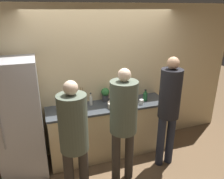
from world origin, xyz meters
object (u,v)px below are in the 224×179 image
(person_right, at_px, (169,105))
(potted_plant, at_px, (105,94))
(person_left, at_px, (74,134))
(refrigerator, at_px, (20,120))
(utensil_crock, at_px, (82,99))
(bottle_clear, at_px, (91,100))
(bottle_red, at_px, (118,98))
(bottle_green, at_px, (145,96))
(fruit_bowl, at_px, (117,105))
(cup_white, at_px, (141,102))
(person_center, at_px, (123,116))

(person_right, height_order, potted_plant, person_right)
(person_left, bearing_deg, refrigerator, 129.23)
(refrigerator, relative_size, potted_plant, 7.60)
(utensil_crock, distance_m, potted_plant, 0.42)
(person_left, bearing_deg, bottle_clear, 65.19)
(bottle_red, bearing_deg, bottle_clear, -178.95)
(bottle_green, distance_m, potted_plant, 0.72)
(fruit_bowl, relative_size, potted_plant, 1.22)
(cup_white, bearing_deg, person_right, -59.07)
(person_center, bearing_deg, person_left, -166.40)
(person_center, relative_size, person_right, 0.96)
(bottle_red, xyz_separation_m, cup_white, (0.34, -0.26, -0.01))
(refrigerator, relative_size, person_right, 1.01)
(person_left, xyz_separation_m, cup_white, (1.28, 0.73, -0.05))
(fruit_bowl, bearing_deg, bottle_clear, 150.48)
(fruit_bowl, distance_m, cup_white, 0.44)
(utensil_crock, xyz_separation_m, potted_plant, (0.41, -0.04, 0.06))
(refrigerator, relative_size, bottle_red, 13.01)
(person_center, height_order, potted_plant, person_center)
(person_center, bearing_deg, person_right, 8.43)
(person_center, bearing_deg, utensil_crock, 113.59)
(cup_white, bearing_deg, refrigerator, 176.97)
(fruit_bowl, bearing_deg, refrigerator, 177.38)
(bottle_red, xyz_separation_m, bottle_clear, (-0.49, -0.01, 0.03))
(fruit_bowl, height_order, bottle_clear, bottle_clear)
(fruit_bowl, height_order, bottle_red, bottle_red)
(refrigerator, bearing_deg, bottle_green, 0.54)
(person_center, relative_size, cup_white, 20.59)
(person_center, xyz_separation_m, potted_plant, (0.00, 0.89, 0.00))
(refrigerator, distance_m, utensil_crock, 1.05)
(potted_plant, bearing_deg, person_center, -90.32)
(bottle_green, bearing_deg, person_left, -148.90)
(bottle_red, distance_m, bottle_clear, 0.49)
(person_left, distance_m, person_right, 1.57)
(bottle_green, distance_m, bottle_red, 0.49)
(bottle_green, bearing_deg, person_center, -135.39)
(person_left, height_order, bottle_clear, person_left)
(person_center, relative_size, bottle_red, 12.45)
(person_left, xyz_separation_m, bottle_clear, (0.46, 0.98, -0.01))
(fruit_bowl, distance_m, utensil_crock, 0.62)
(bottle_green, bearing_deg, refrigerator, -179.46)
(refrigerator, bearing_deg, bottle_clear, 7.48)
(refrigerator, height_order, person_center, refrigerator)
(utensil_crock, bearing_deg, person_left, -106.48)
(bottle_red, xyz_separation_m, potted_plant, (-0.21, 0.07, 0.08))
(cup_white, bearing_deg, bottle_clear, 163.00)
(bottle_clear, bearing_deg, fruit_bowl, -29.52)
(person_right, height_order, bottle_clear, person_right)
(person_right, relative_size, bottle_red, 12.94)
(cup_white, bearing_deg, bottle_green, 42.82)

